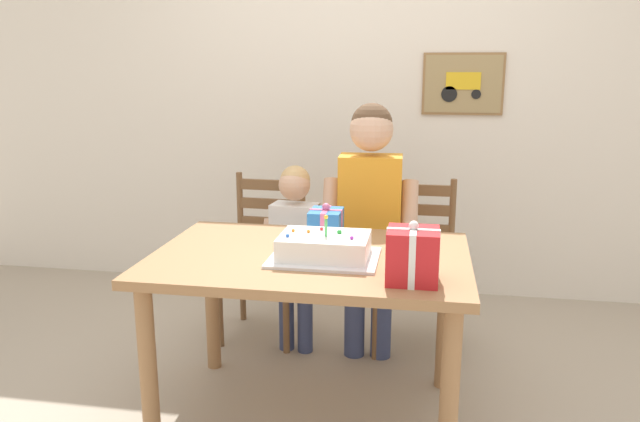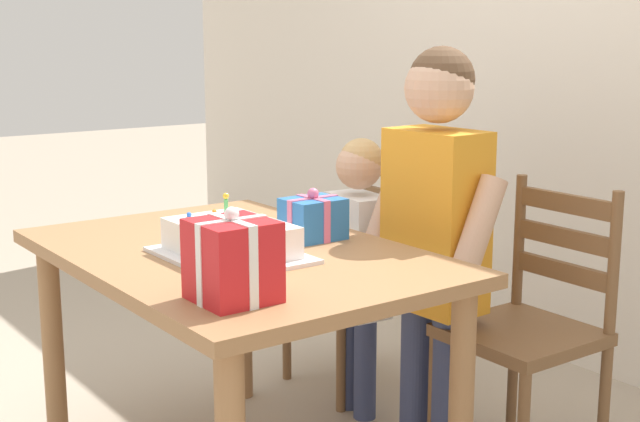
# 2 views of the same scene
# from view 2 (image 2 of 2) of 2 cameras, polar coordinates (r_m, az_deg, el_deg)

# --- Properties ---
(back_wall) EXTENTS (6.40, 0.11, 2.60)m
(back_wall) POSITION_cam_2_polar(r_m,az_deg,el_deg) (3.72, 18.00, 9.58)
(back_wall) COLOR silver
(back_wall) RESTS_ON ground
(dining_table) EXTENTS (1.32, 0.90, 0.76)m
(dining_table) POSITION_cam_2_polar(r_m,az_deg,el_deg) (2.64, -5.44, -4.75)
(dining_table) COLOR #9E7047
(dining_table) RESTS_ON ground
(birthday_cake) EXTENTS (0.44, 0.34, 0.19)m
(birthday_cake) POSITION_cam_2_polar(r_m,az_deg,el_deg) (2.52, -5.82, -1.94)
(birthday_cake) COLOR silver
(birthday_cake) RESTS_ON dining_table
(gift_box_red_large) EXTENTS (0.15, 0.18, 0.16)m
(gift_box_red_large) POSITION_cam_2_polar(r_m,az_deg,el_deg) (2.73, -0.45, -0.49)
(gift_box_red_large) COLOR #286BB7
(gift_box_red_large) RESTS_ON dining_table
(gift_box_beside_cake) EXTENTS (0.19, 0.19, 0.23)m
(gift_box_beside_cake) POSITION_cam_2_polar(r_m,az_deg,el_deg) (2.10, -5.69, -3.21)
(gift_box_beside_cake) COLOR red
(gift_box_beside_cake) RESTS_ON dining_table
(chair_left) EXTENTS (0.44, 0.44, 0.92)m
(chair_left) POSITION_cam_2_polar(r_m,az_deg,el_deg) (3.49, 2.71, -3.83)
(chair_left) COLOR brown
(chair_left) RESTS_ON ground
(chair_right) EXTENTS (0.42, 0.42, 0.92)m
(chair_right) POSITION_cam_2_polar(r_m,az_deg,el_deg) (2.91, 13.47, -7.31)
(chair_right) COLOR brown
(chair_right) RESTS_ON ground
(child_older) EXTENTS (0.49, 0.28, 1.35)m
(child_older) POSITION_cam_2_polar(r_m,az_deg,el_deg) (2.83, 7.50, -0.17)
(child_older) COLOR #38426B
(child_older) RESTS_ON ground
(child_younger) EXTENTS (0.39, 0.23, 1.03)m
(child_younger) POSITION_cam_2_polar(r_m,az_deg,el_deg) (3.16, 2.48, -2.54)
(child_younger) COLOR #38426B
(child_younger) RESTS_ON ground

